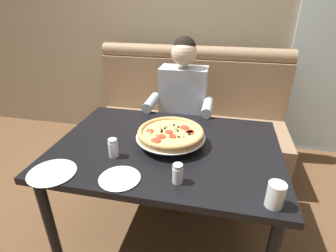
# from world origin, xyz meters

# --- Properties ---
(ground_plane) EXTENTS (16.00, 16.00, 0.00)m
(ground_plane) POSITION_xyz_m (0.00, 0.00, 0.00)
(ground_plane) COLOR brown
(back_wall_with_window) EXTENTS (6.00, 0.12, 2.80)m
(back_wall_with_window) POSITION_xyz_m (0.00, 1.52, 1.40)
(back_wall_with_window) COLOR tan
(back_wall_with_window) RESTS_ON ground_plane
(booth_bench) EXTENTS (1.85, 0.78, 1.13)m
(booth_bench) POSITION_xyz_m (0.00, 0.95, 0.40)
(booth_bench) COLOR #937556
(booth_bench) RESTS_ON ground_plane
(dining_table) EXTENTS (1.37, 0.97, 0.73)m
(dining_table) POSITION_xyz_m (0.00, 0.00, 0.65)
(dining_table) COLOR black
(dining_table) RESTS_ON ground_plane
(diner_main) EXTENTS (0.54, 0.64, 1.27)m
(diner_main) POSITION_xyz_m (-0.03, 0.69, 0.71)
(diner_main) COLOR #2D3342
(diner_main) RESTS_ON ground_plane
(pizza) EXTENTS (0.42, 0.42, 0.11)m
(pizza) POSITION_xyz_m (0.02, 0.02, 0.81)
(pizza) COLOR silver
(pizza) RESTS_ON dining_table
(shaker_parmesan) EXTENTS (0.06, 0.06, 0.11)m
(shaker_parmesan) POSITION_xyz_m (-0.27, -0.18, 0.78)
(shaker_parmesan) COLOR white
(shaker_parmesan) RESTS_ON dining_table
(shaker_oregano) EXTENTS (0.05, 0.05, 0.10)m
(shaker_oregano) POSITION_xyz_m (0.13, -0.33, 0.78)
(shaker_oregano) COLOR white
(shaker_oregano) RESTS_ON dining_table
(plate_near_left) EXTENTS (0.25, 0.25, 0.02)m
(plate_near_left) POSITION_xyz_m (-0.52, -0.40, 0.74)
(plate_near_left) COLOR white
(plate_near_left) RESTS_ON dining_table
(plate_near_right) EXTENTS (0.21, 0.21, 0.02)m
(plate_near_right) POSITION_xyz_m (-0.16, -0.37, 0.74)
(plate_near_right) COLOR white
(plate_near_right) RESTS_ON dining_table
(drinking_glass) EXTENTS (0.08, 0.08, 0.12)m
(drinking_glass) POSITION_xyz_m (0.57, -0.40, 0.78)
(drinking_glass) COLOR silver
(drinking_glass) RESTS_ON dining_table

